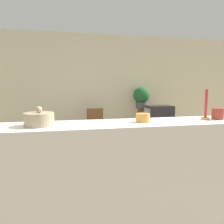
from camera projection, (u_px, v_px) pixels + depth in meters
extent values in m
plane|color=gray|center=(118.00, 210.00, 2.46)|extent=(14.00, 14.00, 0.00)
cube|color=beige|center=(87.00, 87.00, 5.63)|extent=(9.00, 0.06, 2.70)
cube|color=#605B51|center=(53.00, 154.00, 3.71)|extent=(0.83, 1.90, 0.46)
cube|color=#605B51|center=(33.00, 131.00, 3.59)|extent=(0.20, 1.90, 0.38)
cube|color=#605B51|center=(49.00, 169.00, 2.85)|extent=(0.83, 0.16, 0.62)
cube|color=#605B51|center=(55.00, 138.00, 4.54)|extent=(0.83, 0.16, 0.62)
cube|color=brown|center=(159.00, 136.00, 5.07)|extent=(0.86, 0.46, 0.45)
cube|color=#232328|center=(159.00, 116.00, 5.01)|extent=(0.57, 0.40, 0.48)
cube|color=#939EB2|center=(147.00, 116.00, 4.95)|extent=(0.02, 0.33, 0.38)
cube|color=brown|center=(96.00, 127.00, 5.09)|extent=(0.44, 0.44, 0.04)
cube|color=brown|center=(95.00, 117.00, 5.26)|extent=(0.40, 0.04, 0.41)
cylinder|color=brown|center=(89.00, 139.00, 4.89)|extent=(0.04, 0.04, 0.40)
cylinder|color=brown|center=(106.00, 138.00, 4.97)|extent=(0.04, 0.04, 0.40)
cylinder|color=brown|center=(87.00, 135.00, 5.26)|extent=(0.04, 0.04, 0.40)
cylinder|color=brown|center=(103.00, 135.00, 5.34)|extent=(0.04, 0.04, 0.40)
cylinder|color=brown|center=(141.00, 123.00, 5.73)|extent=(0.19, 0.19, 0.82)
cylinder|color=#4C4C51|center=(141.00, 105.00, 5.67)|extent=(0.29, 0.29, 0.15)
sphere|color=#23602D|center=(141.00, 95.00, 5.64)|extent=(0.42, 0.42, 0.42)
cube|color=white|center=(133.00, 184.00, 1.88)|extent=(2.44, 0.44, 1.09)
cylinder|color=tan|center=(39.00, 119.00, 1.66)|extent=(0.22, 0.22, 0.10)
sphere|color=tan|center=(39.00, 110.00, 1.65)|extent=(0.05, 0.05, 0.05)
cylinder|color=gold|center=(143.00, 118.00, 1.83)|extent=(0.12, 0.12, 0.07)
cylinder|color=#B7933D|center=(205.00, 119.00, 1.96)|extent=(0.07, 0.07, 0.02)
cylinder|color=#B7282D|center=(206.00, 104.00, 1.94)|extent=(0.02, 0.02, 0.25)
cylinder|color=#99382D|center=(218.00, 114.00, 1.98)|extent=(0.10, 0.10, 0.10)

